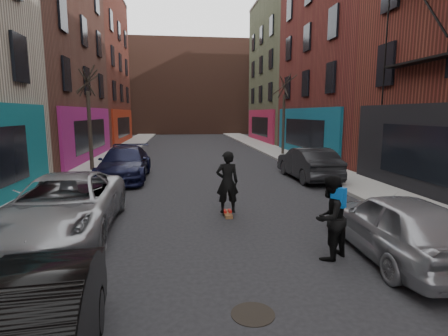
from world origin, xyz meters
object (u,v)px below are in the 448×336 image
object	(u,v)px
tree_left_far	(89,109)
manhole	(253,314)
parked_left_end	(125,163)
tree_right_far	(284,108)
pedestrian	(330,217)
parked_left_far	(64,205)
parked_right_end	(308,163)
skateboard	(227,214)
parked_right_far	(397,225)
skateboarder	(227,182)

from	to	relation	value
tree_left_far	manhole	bearing A→B (deg)	-67.89
tree_left_far	parked_left_end	bearing A→B (deg)	-49.41
tree_right_far	pedestrian	bearing A→B (deg)	-103.63
parked_left_far	pedestrian	world-z (taller)	pedestrian
tree_left_far	parked_left_far	xyz separation A→B (m)	(1.70, -10.03, -2.61)
parked_left_end	parked_left_far	bearing A→B (deg)	-93.44
parked_right_end	pedestrian	bearing A→B (deg)	70.92
skateboard	pedestrian	distance (m)	3.99
tree_left_far	tree_right_far	size ratio (longest dim) A/B	0.96
parked_right_far	skateboard	distance (m)	4.92
pedestrian	skateboard	bearing A→B (deg)	-97.24
tree_left_far	skateboard	bearing A→B (deg)	-55.52
parked_left_end	manhole	distance (m)	12.51
parked_left_far	skateboard	size ratio (longest dim) A/B	6.92
parked_left_far	tree_left_far	bearing A→B (deg)	97.89
parked_left_end	skateboard	world-z (taller)	parked_left_end
parked_left_far	parked_left_end	distance (m)	7.58
tree_left_far	parked_left_end	world-z (taller)	tree_left_far
skateboarder	manhole	bearing A→B (deg)	85.23
parked_right_far	manhole	distance (m)	4.04
tree_left_far	parked_right_end	xyz separation A→B (m)	(10.80, -3.48, -2.61)
skateboarder	parked_left_far	bearing A→B (deg)	11.95
parked_right_far	parked_right_end	bearing A→B (deg)	-96.46
tree_left_far	parked_left_end	size ratio (longest dim) A/B	1.21
tree_right_far	manhole	world-z (taller)	tree_right_far
parked_left_end	tree_right_far	bearing A→B (deg)	39.00
manhole	parked_left_end	bearing A→B (deg)	107.40
parked_right_end	skateboard	size ratio (longest dim) A/B	5.84
skateboarder	tree_right_far	bearing A→B (deg)	-113.99
parked_right_far	pedestrian	xyz separation A→B (m)	(-1.47, 0.16, 0.19)
parked_right_end	manhole	world-z (taller)	parked_right_end
parked_left_far	pedestrian	bearing A→B (deg)	-22.99
parked_left_far	skateboarder	size ratio (longest dim) A/B	2.89
parked_left_far	parked_right_end	distance (m)	11.21
skateboard	manhole	size ratio (longest dim) A/B	1.14
tree_left_far	pedestrian	xyz separation A→B (m)	(7.93, -12.45, -2.46)
tree_right_far	parked_right_end	xyz separation A→B (m)	(-1.60, -9.48, -2.76)
manhole	tree_left_far	bearing A→B (deg)	112.11
skateboard	pedestrian	bearing A→B (deg)	-64.42
tree_left_far	parked_left_far	bearing A→B (deg)	-80.36
parked_left_far	parked_right_far	size ratio (longest dim) A/B	1.28
tree_right_far	parked_right_end	bearing A→B (deg)	-99.58
parked_right_far	manhole	world-z (taller)	parked_right_far
parked_right_far	skateboarder	distance (m)	4.88
tree_right_far	skateboarder	world-z (taller)	tree_right_far
parked_left_end	parked_right_end	size ratio (longest dim) A/B	1.15
tree_left_far	skateboarder	world-z (taller)	tree_left_far
parked_left_end	parked_right_end	xyz separation A→B (m)	(8.69, -1.02, -0.01)
parked_right_end	skateboarder	distance (m)	7.19
tree_left_far	tree_right_far	distance (m)	13.78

